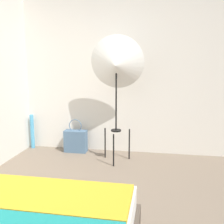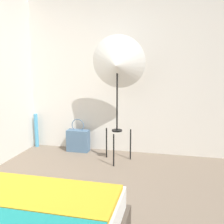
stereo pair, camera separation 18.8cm
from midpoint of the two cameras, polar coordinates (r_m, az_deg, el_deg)
The scene contains 4 objects.
wall_back at distance 4.21m, azimuth -0.57°, elevation 8.97°, with size 8.00×0.05×2.60m.
photo_umbrella at distance 3.67m, azimuth 2.62°, elevation 10.29°, with size 0.76×0.41×1.80m.
tote_bag at distance 4.31m, azimuth -6.13°, elevation -6.14°, with size 0.36×0.16×0.54m.
paper_roll at distance 4.65m, azimuth -15.04°, elevation -3.90°, with size 0.06×0.06×0.57m.
Camera 2 is at (1.09, -1.75, 1.40)m, focal length 42.00 mm.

